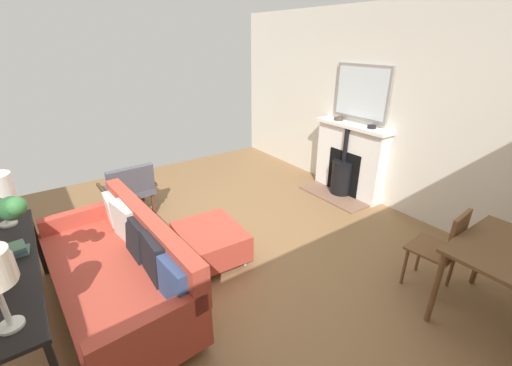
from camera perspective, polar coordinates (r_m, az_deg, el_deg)
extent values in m
cube|color=olive|center=(3.94, -7.96, -12.33)|extent=(5.59, 6.25, 0.01)
cube|color=silver|center=(5.15, 20.34, 12.05)|extent=(0.12, 6.25, 2.76)
cube|color=brown|center=(5.34, 13.11, -2.23)|extent=(0.41, 1.12, 0.03)
cube|color=white|center=(5.37, 15.93, 3.71)|extent=(0.23, 1.18, 1.08)
cube|color=black|center=(5.35, 15.08, 1.84)|extent=(0.06, 0.60, 0.69)
cylinder|color=black|center=(5.36, 14.71, 0.90)|extent=(0.33, 0.33, 0.51)
cylinder|color=black|center=(5.26, 15.01, 3.58)|extent=(0.34, 0.34, 0.02)
cylinder|color=black|center=(5.18, 15.32, 6.36)|extent=(0.07, 0.07, 0.52)
cube|color=white|center=(5.19, 16.45, 9.53)|extent=(0.28, 1.26, 0.05)
cube|color=gray|center=(5.19, 17.90, 14.75)|extent=(0.04, 0.94, 0.78)
cube|color=silver|center=(5.17, 17.76, 14.74)|extent=(0.01, 0.86, 0.70)
cylinder|color=#47382D|center=(5.38, 14.17, 10.78)|extent=(0.14, 0.14, 0.05)
torus|color=#47382D|center=(5.37, 14.20, 10.98)|extent=(0.14, 0.14, 0.01)
cylinder|color=black|center=(5.01, 19.48, 9.20)|extent=(0.12, 0.12, 0.04)
torus|color=black|center=(5.00, 19.51, 9.39)|extent=(0.12, 0.12, 0.01)
cylinder|color=#B2B2B7|center=(4.17, -31.07, -12.82)|extent=(0.04, 0.04, 0.10)
cylinder|color=#B2B2B7|center=(4.25, -21.80, -10.17)|extent=(0.04, 0.04, 0.10)
cylinder|color=#B2B2B7|center=(3.00, -10.48, -25.41)|extent=(0.04, 0.04, 0.10)
cube|color=#B74233|center=(3.37, -23.49, -15.43)|extent=(0.99, 2.05, 0.36)
cube|color=#B74233|center=(3.24, -18.21, -8.14)|extent=(0.26, 2.01, 0.40)
cube|color=#B74233|center=(4.03, -27.94, -5.14)|extent=(0.83, 0.17, 0.17)
cube|color=#B74233|center=(2.50, -17.86, -22.43)|extent=(0.83, 0.17, 0.17)
cube|color=beige|center=(3.90, -23.68, -4.23)|extent=(0.14, 0.33, 0.32)
cube|color=beige|center=(3.51, -21.73, -6.49)|extent=(0.18, 0.40, 0.39)
cube|color=black|center=(3.25, -19.87, -9.12)|extent=(0.17, 0.36, 0.36)
cube|color=black|center=(2.93, -17.22, -12.41)|extent=(0.14, 0.37, 0.38)
cube|color=#334775|center=(2.66, -13.98, -16.59)|extent=(0.16, 0.35, 0.35)
cylinder|color=#B2B2B7|center=(4.02, -13.11, -11.08)|extent=(0.03, 0.03, 0.09)
cylinder|color=#B2B2B7|center=(3.55, -9.54, -16.10)|extent=(0.03, 0.03, 0.09)
cylinder|color=#B2B2B7|center=(4.18, -6.28, -9.09)|extent=(0.03, 0.03, 0.09)
cylinder|color=#B2B2B7|center=(3.72, -1.92, -13.53)|extent=(0.03, 0.03, 0.09)
cube|color=#B74233|center=(3.74, -7.92, -9.93)|extent=(0.69, 0.81, 0.30)
cube|color=#4C3321|center=(5.29, -19.26, -1.44)|extent=(0.05, 0.05, 0.33)
cube|color=#4C3321|center=(5.19, -24.53, -2.85)|extent=(0.05, 0.05, 0.33)
cube|color=#4C3321|center=(4.88, -17.41, -3.37)|extent=(0.05, 0.05, 0.33)
cube|color=#4C3321|center=(4.77, -23.12, -4.95)|extent=(0.05, 0.05, 0.33)
cube|color=#4C4C56|center=(4.95, -21.39, -1.21)|extent=(0.62, 0.58, 0.08)
cube|color=#4C4C56|center=(4.64, -20.90, 0.33)|extent=(0.60, 0.15, 0.39)
cube|color=#4C3321|center=(5.00, -18.08, 0.64)|extent=(0.06, 0.53, 0.04)
cube|color=#4C3321|center=(4.85, -25.11, -1.19)|extent=(0.06, 0.53, 0.04)
cube|color=black|center=(4.08, -33.65, -8.97)|extent=(0.04, 0.04, 0.73)
cube|color=black|center=(4.11, -37.76, -9.89)|extent=(0.04, 0.04, 0.73)
cube|color=black|center=(3.12, -36.86, -11.50)|extent=(0.36, 1.87, 0.03)
cylinder|color=beige|center=(3.73, -37.09, -5.64)|extent=(0.14, 0.14, 0.02)
cylinder|color=beige|center=(3.68, -37.62, -3.75)|extent=(0.03, 0.03, 0.26)
cylinder|color=white|center=(2.53, -36.80, -19.20)|extent=(0.14, 0.14, 0.02)
cylinder|color=white|center=(2.44, -37.73, -16.42)|extent=(0.03, 0.03, 0.29)
cylinder|color=silver|center=(2.92, -37.91, -11.57)|extent=(0.18, 0.18, 0.19)
sphere|color=#387A3D|center=(2.65, -36.21, -3.26)|extent=(0.13, 0.13, 0.13)
sphere|color=#26562D|center=(2.82, -36.76, -3.57)|extent=(0.17, 0.17, 0.17)
cube|color=#4C7056|center=(3.23, -36.88, -9.81)|extent=(0.26, 0.18, 0.02)
cube|color=#38517F|center=(3.22, -37.13, -9.55)|extent=(0.25, 0.20, 0.02)
cube|color=#4C7056|center=(3.21, -37.08, -9.19)|extent=(0.22, 0.19, 0.03)
cylinder|color=brown|center=(3.98, 34.51, -10.06)|extent=(0.05, 0.05, 0.73)
cylinder|color=brown|center=(3.29, 28.71, -15.76)|extent=(0.05, 0.05, 0.73)
cylinder|color=brown|center=(3.95, 26.51, -10.96)|extent=(0.03, 0.03, 0.43)
cylinder|color=brown|center=(3.70, 24.42, -13.06)|extent=(0.03, 0.03, 0.43)
cylinder|color=brown|center=(3.88, 30.84, -12.64)|extent=(0.03, 0.03, 0.43)
cylinder|color=brown|center=(3.62, 29.04, -14.94)|extent=(0.03, 0.03, 0.43)
cube|color=brown|center=(3.67, 28.38, -10.04)|extent=(0.44, 0.44, 0.02)
cube|color=brown|center=(3.51, 31.64, -7.84)|extent=(0.36, 0.07, 0.44)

